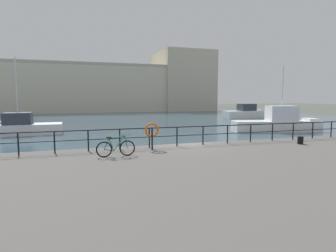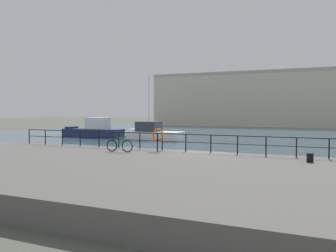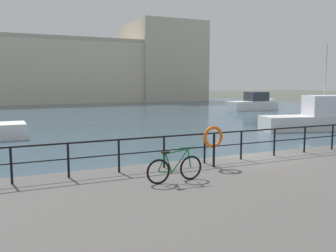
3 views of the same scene
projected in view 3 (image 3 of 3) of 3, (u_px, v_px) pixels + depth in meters
name	position (u px, v px, depth m)	size (l,w,h in m)	color
ground_plane	(246.00, 176.00, 14.60)	(240.00, 240.00, 0.00)	#4C5147
water_basin	(86.00, 115.00, 41.82)	(80.00, 60.00, 0.01)	#385160
harbor_building	(84.00, 70.00, 69.94)	(58.08, 17.11, 15.68)	beige
moored_blue_motorboat	(253.00, 103.00, 48.67)	(7.20, 2.73, 2.44)	white
moored_cabin_cruiser	(319.00, 118.00, 28.69)	(9.24, 4.34, 6.74)	white
quay_railing	(241.00, 140.00, 13.38)	(25.13, 0.07, 1.08)	black
parked_bicycle	(175.00, 169.00, 10.36)	(1.77, 0.12, 0.98)	black
life_ring_stand	(213.00, 138.00, 12.17)	(0.75, 0.16, 1.40)	black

